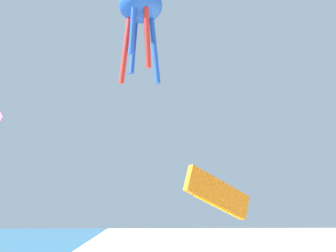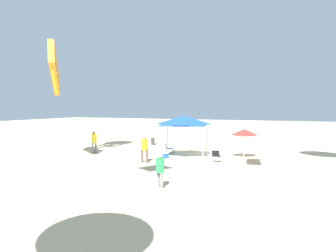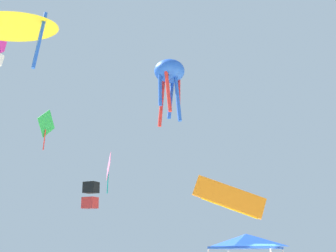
# 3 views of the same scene
# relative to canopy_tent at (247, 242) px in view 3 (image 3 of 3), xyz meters

# --- Properties ---
(canopy_tent) EXTENTS (3.60, 3.45, 3.00)m
(canopy_tent) POSITION_rel_canopy_tent_xyz_m (0.00, 0.00, 0.00)
(canopy_tent) COLOR #B7B7BC
(canopy_tent) RESTS_ON ground
(kite_diamond_pink) EXTENTS (1.90, 2.49, 4.40)m
(kite_diamond_pink) POSITION_rel_canopy_tent_xyz_m (8.31, 19.47, 8.00)
(kite_diamond_pink) COLOR pink
(kite_delta_yellow) EXTENTS (4.48, 4.45, 3.21)m
(kite_delta_yellow) POSITION_rel_canopy_tent_xyz_m (-11.11, 3.66, 7.99)
(kite_delta_yellow) COLOR yellow
(kite_octopus_blue) EXTENTS (2.75, 2.75, 6.10)m
(kite_octopus_blue) POSITION_rel_canopy_tent_xyz_m (6.31, 9.75, 14.81)
(kite_octopus_blue) COLOR blue
(kite_parafoil_orange) EXTENTS (3.68, 4.53, 3.27)m
(kite_parafoil_orange) POSITION_rel_canopy_tent_xyz_m (7.35, 4.93, 3.42)
(kite_parafoil_orange) COLOR orange
(kite_box_black) EXTENTS (2.03, 1.97, 3.30)m
(kite_box_black) POSITION_rel_canopy_tent_xyz_m (11.92, 26.51, 6.25)
(kite_box_black) COLOR black
(kite_diamond_green) EXTENTS (2.13, 0.95, 3.28)m
(kite_diamond_green) POSITION_rel_canopy_tent_xyz_m (-2.01, 15.33, 8.87)
(kite_diamond_green) COLOR green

